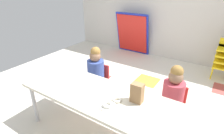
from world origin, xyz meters
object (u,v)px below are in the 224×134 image
object	(u,v)px
folded_activity_table	(132,34)
donut_powdered_on_plate	(107,105)
seated_child_near_camera	(96,70)
paper_plate_center_table	(65,79)
donut_powdered_loose	(117,100)
kid_chair_yellow_stack	(224,57)
seated_child_middle_seat	(173,93)
craft_table	(104,99)
paper_bag_brown	(137,93)
paper_plate_near_edge	(107,106)

from	to	relation	value
folded_activity_table	donut_powdered_on_plate	bearing A→B (deg)	-67.22
seated_child_near_camera	folded_activity_table	size ratio (longest dim) A/B	0.84
paper_plate_center_table	donut_powdered_loose	xyz separation A→B (m)	(0.84, -0.04, 0.01)
paper_plate_center_table	kid_chair_yellow_stack	bearing A→B (deg)	55.58
paper_plate_center_table	folded_activity_table	bearing A→B (deg)	99.25
folded_activity_table	seated_child_middle_seat	bearing A→B (deg)	-52.66
seated_child_middle_seat	donut_powdered_loose	size ratio (longest dim) A/B	8.85
craft_table	folded_activity_table	size ratio (longest dim) A/B	1.91
donut_powdered_loose	craft_table	bearing A→B (deg)	178.91
craft_table	paper_bag_brown	world-z (taller)	paper_bag_brown
paper_bag_brown	donut_powdered_loose	bearing A→B (deg)	-149.72
donut_powdered_loose	seated_child_near_camera	bearing A→B (deg)	141.72
seated_child_near_camera	kid_chair_yellow_stack	distance (m)	2.57
seated_child_middle_seat	craft_table	bearing A→B (deg)	-136.96
seated_child_near_camera	seated_child_middle_seat	distance (m)	1.19
folded_activity_table	paper_plate_center_table	distance (m)	2.88
craft_table	seated_child_middle_seat	world-z (taller)	seated_child_middle_seat
paper_bag_brown	donut_powdered_on_plate	distance (m)	0.34
craft_table	seated_child_middle_seat	size ratio (longest dim) A/B	2.26
paper_plate_near_edge	donut_powdered_loose	bearing A→B (deg)	77.55
craft_table	kid_chair_yellow_stack	bearing A→B (deg)	67.45
seated_child_middle_seat	kid_chair_yellow_stack	world-z (taller)	seated_child_middle_seat
seated_child_near_camera	donut_powdered_loose	distance (m)	0.95
craft_table	paper_plate_center_table	world-z (taller)	paper_plate_center_table
seated_child_near_camera	craft_table	bearing A→B (deg)	-45.53
folded_activity_table	donut_powdered_on_plate	world-z (taller)	folded_activity_table
craft_table	paper_bag_brown	xyz separation A→B (m)	(0.35, 0.10, 0.16)
kid_chair_yellow_stack	paper_bag_brown	size ratio (longest dim) A/B	3.64
kid_chair_yellow_stack	paper_plate_near_edge	bearing A→B (deg)	-108.87
paper_bag_brown	paper_plate_center_table	bearing A→B (deg)	-176.24
kid_chair_yellow_stack	donut_powdered_on_plate	size ratio (longest dim) A/B	6.94
seated_child_near_camera	paper_plate_near_edge	world-z (taller)	seated_child_near_camera
donut_powdered_on_plate	kid_chair_yellow_stack	bearing A→B (deg)	71.13
seated_child_middle_seat	folded_activity_table	world-z (taller)	folded_activity_table
seated_child_middle_seat	paper_plate_near_edge	world-z (taller)	seated_child_middle_seat
craft_table	paper_plate_center_table	bearing A→B (deg)	176.81
folded_activity_table	paper_bag_brown	world-z (taller)	folded_activity_table
kid_chair_yellow_stack	donut_powdered_on_plate	world-z (taller)	kid_chair_yellow_stack
kid_chair_yellow_stack	paper_bag_brown	bearing A→B (deg)	-106.10
kid_chair_yellow_stack	donut_powdered_loose	world-z (taller)	kid_chair_yellow_stack
craft_table	seated_child_middle_seat	distance (m)	0.85
kid_chair_yellow_stack	paper_bag_brown	xyz separation A→B (m)	(-0.71, -2.45, 0.27)
paper_plate_near_edge	donut_powdered_on_plate	distance (m)	0.02
seated_child_near_camera	paper_bag_brown	bearing A→B (deg)	-27.31
paper_plate_near_edge	donut_powdered_on_plate	xyz separation A→B (m)	(0.00, 0.00, 0.02)
seated_child_middle_seat	paper_plate_center_table	bearing A→B (deg)	-157.08
seated_child_middle_seat	kid_chair_yellow_stack	bearing A→B (deg)	77.46
folded_activity_table	donut_powdered_loose	world-z (taller)	folded_activity_table
paper_bag_brown	paper_plate_near_edge	xyz separation A→B (m)	(-0.21, -0.25, -0.11)
seated_child_middle_seat	donut_powdered_loose	bearing A→B (deg)	-127.73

